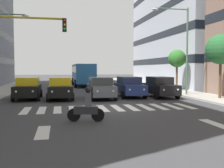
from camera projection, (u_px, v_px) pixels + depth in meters
name	position (u px, v px, depth m)	size (l,w,h in m)	color
ground_plane	(110.00, 108.00, 16.12)	(180.00, 180.00, 0.00)	#38383A
building_left_block_0	(185.00, 14.00, 38.23)	(8.98, 22.61, 20.73)	#ADB2BC
crosswalk_markings	(110.00, 108.00, 16.12)	(10.35, 2.80, 0.01)	silver
lane_arrow_0	(216.00, 124.00, 11.45)	(0.50, 2.20, 0.01)	silver
lane_arrow_1	(43.00, 132.00, 10.02)	(0.50, 2.20, 0.01)	silver
car_0	(160.00, 87.00, 22.22)	(2.02, 4.44, 1.72)	black
car_1	(129.00, 87.00, 22.42)	(2.02, 4.44, 1.72)	navy
car_2	(101.00, 88.00, 21.10)	(2.02, 4.44, 1.72)	#474C51
car_3	(60.00, 88.00, 20.78)	(2.02, 4.44, 1.72)	black
car_4	(28.00, 88.00, 20.84)	(2.02, 4.44, 1.72)	black
bus_behind_traffic	(83.00, 73.00, 36.95)	(2.78, 10.50, 3.00)	#286BAD
motorcycle_with_rider	(87.00, 107.00, 12.01)	(1.69, 0.45, 1.57)	black
traffic_light_gantry	(12.00, 46.00, 14.82)	(4.42, 0.36, 5.50)	#AD991E
street_lamp_left	(181.00, 42.00, 22.73)	(3.31, 0.28, 7.50)	#4C6B56
street_lamp_right	(3.00, 45.00, 21.23)	(2.60, 0.28, 6.80)	#4C6B56
street_tree_0	(221.00, 50.00, 20.04)	(2.31, 2.31, 4.90)	#513823
street_tree_1	(177.00, 59.00, 27.56)	(1.86, 1.86, 4.26)	#513823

